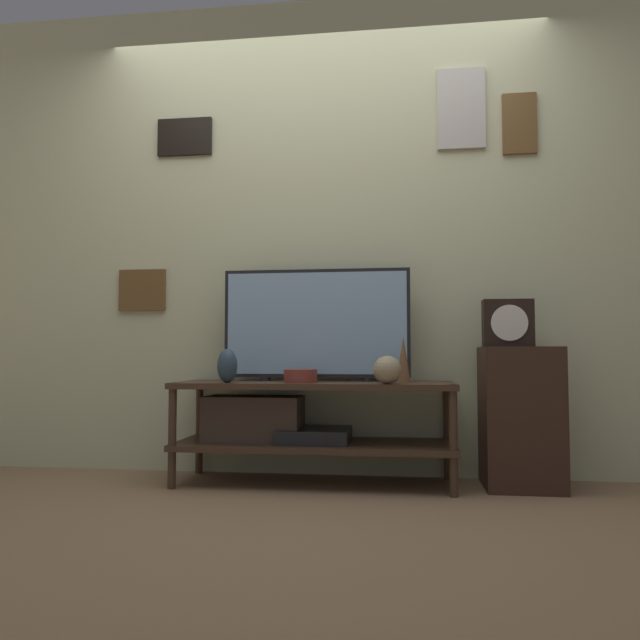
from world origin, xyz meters
TOP-DOWN VIEW (x-y plane):
  - ground_plane at (0.00, 0.00)m, footprint 12.00×12.00m
  - wall_back at (0.00, 0.56)m, footprint 6.40×0.08m
  - media_console at (-0.12, 0.28)m, footprint 1.42×0.47m
  - television at (-0.01, 0.38)m, footprint 1.00×0.05m
  - vase_urn_stoneware at (-0.42, 0.12)m, footprint 0.10×0.11m
  - vase_slim_bronze at (0.45, 0.26)m, footprint 0.07×0.07m
  - vase_round_glass at (0.38, 0.10)m, footprint 0.14×0.14m
  - vase_wide_bowl at (-0.06, 0.19)m, footprint 0.17×0.17m
  - side_table at (1.03, 0.32)m, footprint 0.37×0.38m
  - mantel_clock at (0.98, 0.33)m, footprint 0.25×0.11m

SIDE VIEW (x-z plane):
  - ground_plane at x=0.00m, z-range 0.00..0.00m
  - media_console at x=-0.12m, z-range 0.07..0.59m
  - side_table at x=1.03m, z-range 0.00..0.70m
  - vase_wide_bowl at x=-0.06m, z-range 0.52..0.58m
  - vase_round_glass at x=0.38m, z-range 0.52..0.65m
  - vase_urn_stoneware at x=-0.42m, z-range 0.52..0.69m
  - vase_slim_bronze at x=0.45m, z-range 0.52..0.75m
  - mantel_clock at x=0.98m, z-range 0.70..0.93m
  - television at x=-0.01m, z-range 0.53..1.12m
  - wall_back at x=0.00m, z-range 0.00..2.70m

